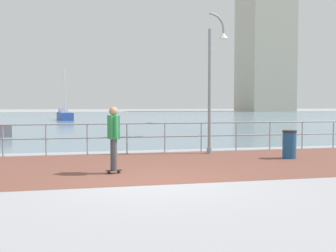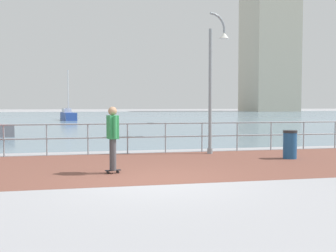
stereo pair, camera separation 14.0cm
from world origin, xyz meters
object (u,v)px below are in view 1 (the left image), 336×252
sailboat_ivory (65,115)px  trash_bin (289,144)px  lamppost (214,76)px  skateboarder (114,133)px

sailboat_ivory → trash_bin: bearing=-76.9°
lamppost → trash_bin: size_ratio=5.44×
trash_bin → sailboat_ivory: (-8.19, 35.24, 0.07)m
sailboat_ivory → lamppost: bearing=-79.5°
trash_bin → sailboat_ivory: size_ratio=0.16×
lamppost → sailboat_ivory: bearing=100.5°
skateboarder → sailboat_ivory: bearing=93.6°
skateboarder → sailboat_ivory: (-2.29, 36.91, -0.49)m
lamppost → sailboat_ivory: 34.02m
trash_bin → lamppost: bearing=136.6°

